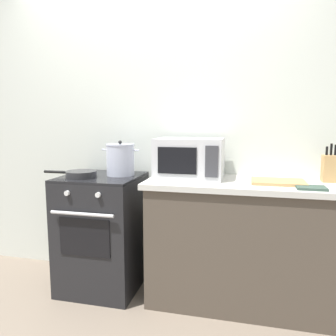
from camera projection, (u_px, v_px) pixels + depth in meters
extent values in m
cube|color=silver|center=(191.00, 133.00, 2.75)|extent=(4.40, 0.10, 2.50)
cube|color=#4C4238|center=(263.00, 247.00, 2.39)|extent=(1.64, 0.56, 0.88)
cube|color=beige|center=(266.00, 185.00, 2.32)|extent=(1.70, 0.60, 0.04)
cube|color=black|center=(103.00, 233.00, 2.66)|extent=(0.60, 0.60, 0.90)
cube|color=black|center=(101.00, 177.00, 2.60)|extent=(0.60, 0.60, 0.02)
cube|color=black|center=(84.00, 237.00, 2.36)|extent=(0.39, 0.01, 0.28)
cylinder|color=silver|center=(82.00, 214.00, 2.31)|extent=(0.48, 0.02, 0.02)
cylinder|color=silver|center=(67.00, 193.00, 2.33)|extent=(0.04, 0.02, 0.04)
cylinder|color=silver|center=(98.00, 195.00, 2.28)|extent=(0.04, 0.02, 0.04)
cylinder|color=silver|center=(120.00, 160.00, 2.61)|extent=(0.22, 0.22, 0.24)
cylinder|color=silver|center=(120.00, 145.00, 2.59)|extent=(0.23, 0.23, 0.01)
sphere|color=black|center=(120.00, 142.00, 2.59)|extent=(0.03, 0.03, 0.03)
cylinder|color=silver|center=(105.00, 150.00, 2.63)|extent=(0.05, 0.01, 0.01)
cylinder|color=silver|center=(136.00, 150.00, 2.56)|extent=(0.05, 0.01, 0.01)
cylinder|color=#28282B|center=(81.00, 174.00, 2.51)|extent=(0.23, 0.23, 0.05)
cylinder|color=black|center=(56.00, 172.00, 2.56)|extent=(0.20, 0.02, 0.02)
cube|color=silver|center=(190.00, 158.00, 2.49)|extent=(0.50, 0.36, 0.30)
cube|color=black|center=(177.00, 161.00, 2.32)|extent=(0.28, 0.01, 0.19)
cube|color=#38383D|center=(212.00, 162.00, 2.27)|extent=(0.09, 0.01, 0.22)
cube|color=tan|center=(278.00, 182.00, 2.28)|extent=(0.36, 0.26, 0.02)
cube|color=tan|center=(332.00, 169.00, 2.32)|extent=(0.13, 0.10, 0.19)
cylinder|color=black|center=(327.00, 151.00, 2.31)|extent=(0.02, 0.02, 0.06)
cylinder|color=black|center=(331.00, 149.00, 2.30)|extent=(0.02, 0.02, 0.08)
cylinder|color=black|center=(336.00, 150.00, 2.29)|extent=(0.02, 0.02, 0.07)
cube|color=#384C42|center=(311.00, 188.00, 2.08)|extent=(0.18, 0.14, 0.02)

